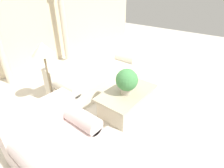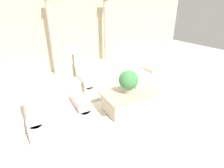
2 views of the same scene
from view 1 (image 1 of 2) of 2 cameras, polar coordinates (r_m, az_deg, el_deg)
The scene contains 9 objects.
ground_plane at distance 3.97m, azimuth 0.16°, elevation -6.64°, with size 16.00×16.00×0.00m, color silver.
wall_back at distance 5.84m, azimuth -27.00°, elevation 19.44°, with size 10.00×0.06×3.20m.
sofa_long at distance 4.55m, azimuth -5.56°, elevation 3.17°, with size 2.39×0.95×0.79m.
loveseat at distance 2.92m, azimuth -18.98°, elevation -15.95°, with size 1.16×0.95×0.79m.
coffee_table at distance 3.67m, azimuth 4.72°, elevation -5.55°, with size 1.28×0.73×0.47m.
potted_plant at distance 3.33m, azimuth 4.85°, elevation 1.15°, with size 0.43×0.43×0.52m.
pillar_candle at distance 3.68m, azimuth 6.43°, elevation 0.61°, with size 0.09×0.09×0.20m.
floor_lamp at distance 3.61m, azimuth -21.56°, elevation 9.85°, with size 0.43×0.43×1.42m.
column_right at distance 6.04m, azimuth -15.58°, elevation 18.59°, with size 0.25×0.25×2.51m.
Camera 1 is at (-2.48, -2.00, 2.37)m, focal length 28.00 mm.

